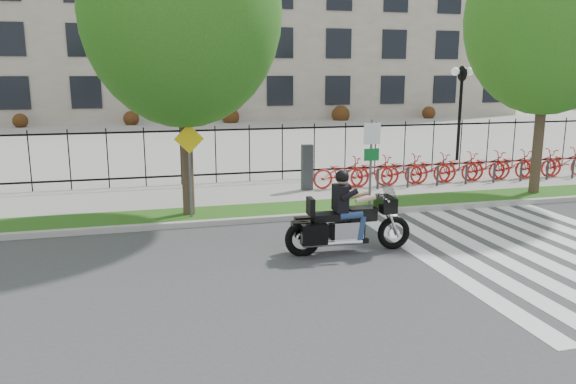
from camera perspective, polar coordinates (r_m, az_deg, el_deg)
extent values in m
plane|color=#3B3B3E|center=(11.53, 4.89, -7.99)|extent=(120.00, 120.00, 0.00)
cube|color=#A4A19A|center=(15.26, -0.26, -2.64)|extent=(60.00, 0.20, 0.15)
cube|color=#214A12|center=(16.06, -1.01, -1.90)|extent=(60.00, 1.50, 0.15)
cube|color=#9B9891|center=(18.44, -2.86, -0.09)|extent=(60.00, 3.50, 0.15)
cube|color=#9B9891|center=(35.60, -8.73, 5.61)|extent=(80.00, 34.00, 0.10)
cube|color=gray|center=(55.65, -11.40, 18.05)|extent=(60.00, 20.00, 20.00)
cylinder|color=black|center=(26.15, 17.03, 7.25)|extent=(0.14, 0.14, 4.00)
cylinder|color=black|center=(26.08, 17.29, 11.41)|extent=(0.06, 0.70, 0.70)
sphere|color=white|center=(25.89, 16.63, 11.67)|extent=(0.36, 0.36, 0.36)
sphere|color=white|center=(26.26, 17.97, 11.58)|extent=(0.36, 0.36, 0.36)
cylinder|color=#39261F|center=(15.31, -10.26, 4.70)|extent=(0.32, 0.32, 3.78)
ellipsoid|color=#1F5513|center=(15.27, -10.76, 17.58)|extent=(5.15, 5.15, 5.92)
cylinder|color=#39261F|center=(19.54, 24.13, 5.54)|extent=(0.32, 0.32, 3.87)
ellipsoid|color=#1F5513|center=(19.51, 25.03, 15.63)|extent=(5.04, 5.04, 5.80)
cube|color=#2D2D33|center=(18.41, 1.95, 2.51)|extent=(0.35, 0.25, 1.50)
imported|color=red|center=(18.83, 5.45, 1.97)|extent=(1.98, 0.69, 1.04)
cylinder|color=#2D2D33|center=(18.40, 5.97, 1.18)|extent=(0.08, 0.08, 0.70)
imported|color=red|center=(19.23, 8.53, 2.10)|extent=(1.98, 0.69, 1.04)
cylinder|color=#2D2D33|center=(18.81, 9.11, 1.33)|extent=(0.08, 0.08, 0.70)
imported|color=red|center=(19.69, 11.48, 2.22)|extent=(1.98, 0.69, 1.04)
cylinder|color=#2D2D33|center=(19.28, 12.11, 1.47)|extent=(0.08, 0.08, 0.70)
imported|color=red|center=(20.19, 14.28, 2.33)|extent=(1.98, 0.69, 1.04)
cylinder|color=#2D2D33|center=(19.79, 14.95, 1.60)|extent=(0.08, 0.08, 0.70)
imported|color=red|center=(20.74, 16.95, 2.43)|extent=(1.98, 0.69, 1.04)
cylinder|color=#2D2D33|center=(20.35, 17.65, 1.72)|extent=(0.08, 0.08, 0.70)
imported|color=red|center=(21.34, 19.47, 2.52)|extent=(1.98, 0.69, 1.04)
cylinder|color=#2D2D33|center=(20.96, 20.20, 1.83)|extent=(0.08, 0.08, 0.70)
imported|color=red|center=(21.97, 21.85, 2.60)|extent=(1.98, 0.69, 1.04)
cylinder|color=#2D2D33|center=(21.60, 22.60, 1.93)|extent=(0.08, 0.08, 0.70)
imported|color=red|center=(22.64, 24.10, 2.67)|extent=(1.98, 0.69, 1.04)
cylinder|color=#2D2D33|center=(22.28, 24.85, 2.02)|extent=(0.08, 0.08, 0.70)
imported|color=red|center=(23.34, 26.21, 2.73)|extent=(1.98, 0.69, 1.04)
cylinder|color=#2D2D33|center=(23.00, 26.98, 2.11)|extent=(0.08, 0.08, 0.70)
cylinder|color=#59595B|center=(16.30, 8.40, 2.93)|extent=(0.07, 0.07, 2.50)
cube|color=white|center=(16.15, 8.55, 5.89)|extent=(0.50, 0.03, 0.60)
cube|color=#0C6626|center=(16.22, 8.48, 3.78)|extent=(0.45, 0.03, 0.35)
cylinder|color=#59595B|center=(15.07, -9.91, 1.95)|extent=(0.07, 0.07, 2.40)
cube|color=yellow|center=(14.90, -10.02, 5.33)|extent=(0.78, 0.03, 0.78)
torus|color=black|center=(12.99, 10.68, -4.09)|extent=(0.78, 0.17, 0.77)
torus|color=black|center=(12.32, 1.53, -4.77)|extent=(0.82, 0.20, 0.82)
cube|color=black|center=(12.73, 9.88, -1.21)|extent=(0.36, 0.63, 0.34)
cube|color=#26262B|center=(12.71, 10.25, -0.06)|extent=(0.19, 0.57, 0.34)
cube|color=silver|center=(12.56, 6.00, -3.91)|extent=(0.68, 0.40, 0.45)
cube|color=black|center=(12.58, 7.49, -2.19)|extent=(0.63, 0.40, 0.29)
cube|color=black|center=(12.35, 4.31, -2.49)|extent=(0.80, 0.43, 0.16)
cube|color=black|center=(12.17, 2.31, -1.49)|extent=(0.12, 0.38, 0.38)
cube|color=black|center=(12.00, 2.71, -4.35)|extent=(0.57, 0.20, 0.45)
cube|color=black|center=(12.62, 1.90, -3.51)|extent=(0.57, 0.20, 0.45)
cube|color=black|center=(12.33, 5.34, -0.61)|extent=(0.28, 0.46, 0.58)
sphere|color=tan|center=(12.25, 5.52, 1.34)|extent=(0.26, 0.26, 0.26)
sphere|color=black|center=(12.24, 5.53, 1.55)|extent=(0.30, 0.30, 0.30)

